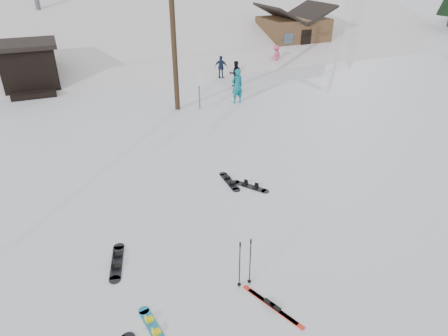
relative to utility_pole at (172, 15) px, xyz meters
name	(u,v)px	position (x,y,z in m)	size (l,w,h in m)	color
ground	(272,315)	(-2.00, -14.00, -4.68)	(200.00, 200.00, 0.00)	white
ski_slope	(89,101)	(-2.00, 41.00, -16.68)	(60.00, 75.00, 45.00)	white
ridge_right	(323,76)	(36.00, 36.00, -15.68)	(34.00, 85.00, 36.00)	white
treeline_right	(354,13)	(34.00, 28.00, -4.68)	(20.00, 60.00, 10.00)	black
utility_pole	(172,15)	(0.00, 0.00, 0.00)	(2.00, 0.26, 9.00)	#3A2819
trail_sign	(199,85)	(1.10, -0.42, -3.41)	(0.50, 0.09, 1.85)	#595B60
lift_hut	(30,66)	(-7.00, 6.94, -3.32)	(3.40, 4.10, 2.75)	black
cabin	(293,33)	(13.00, 10.00, -3.20)	(5.39, 4.40, 3.77)	brown
hero_snowboard	(153,327)	(-4.59, -13.30, -4.66)	(0.42, 1.32, 0.09)	#1D83BD
hero_skis	(272,306)	(-1.89, -13.80, -4.65)	(0.76, 1.70, 0.09)	red
ski_poles	(245,263)	(-2.19, -12.91, -3.98)	(0.38, 0.10, 1.37)	black
board_scatter_b	(117,262)	(-4.97, -10.88, -4.65)	(0.61, 1.56, 0.11)	black
board_scatter_d	(250,186)	(0.01, -8.72, -4.65)	(0.95, 1.24, 0.10)	black
board_scatter_f	(229,181)	(-0.52, -8.12, -4.65)	(0.29, 1.51, 0.11)	black
skier_teal	(237,86)	(3.31, -0.28, -3.74)	(0.68, 0.45, 1.88)	#0C737D
skier_dark	(235,74)	(4.55, 2.69, -3.91)	(0.75, 0.58, 1.54)	black
skier_pink	(276,55)	(9.40, 6.28, -3.96)	(0.93, 0.54, 1.44)	#DF4E77
skier_navy	(221,67)	(4.40, 4.64, -3.95)	(0.86, 0.36, 1.46)	#1A2641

